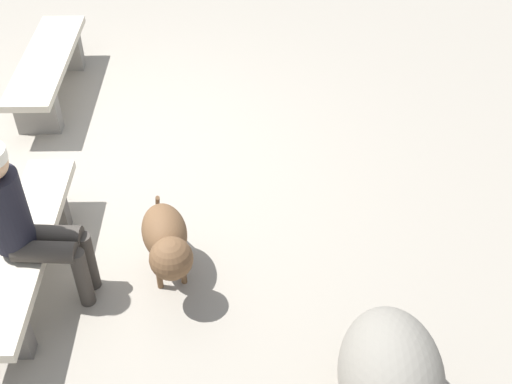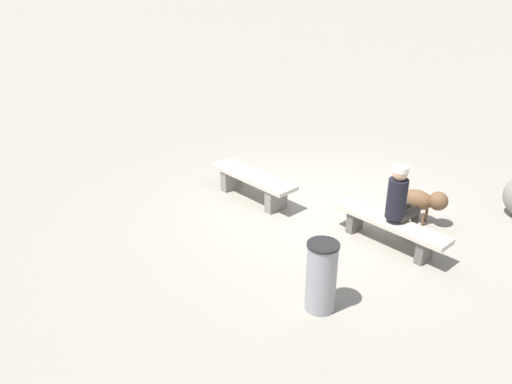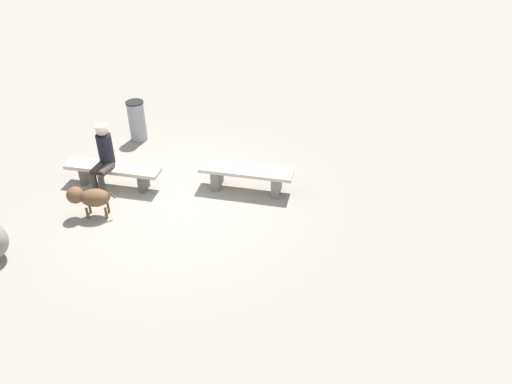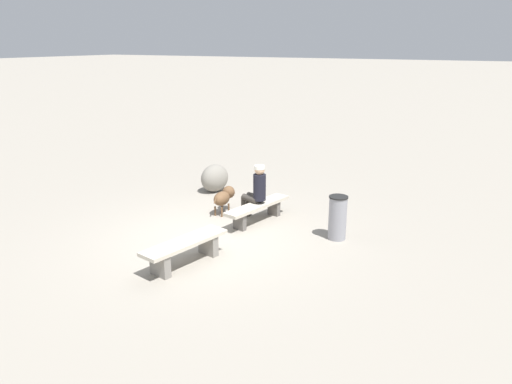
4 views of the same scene
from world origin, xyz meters
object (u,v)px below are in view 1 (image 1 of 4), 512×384
(boulder, at_px, (390,376))
(bench_right, at_px, (26,253))
(dog, at_px, (167,241))
(bench_left, at_px, (48,69))
(seated_person, at_px, (23,219))

(boulder, bearing_deg, bench_right, -125.33)
(dog, xyz_separation_m, boulder, (1.35, 1.15, -0.03))
(bench_right, distance_m, dog, 1.00)
(bench_right, distance_m, boulder, 2.62)
(bench_left, bearing_deg, boulder, 37.81)
(bench_left, height_order, dog, dog)
(seated_person, relative_size, boulder, 1.53)
(bench_left, xyz_separation_m, boulder, (4.07, 2.04, 0.05))
(dog, relative_size, boulder, 0.99)
(bench_right, distance_m, seated_person, 0.43)
(seated_person, bearing_deg, boulder, 69.96)
(bench_right, relative_size, boulder, 2.24)
(bench_right, xyz_separation_m, seated_person, (0.09, 0.08, 0.41))
(bench_right, relative_size, dog, 2.27)
(bench_left, xyz_separation_m, bench_right, (2.55, -0.10, -0.00))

